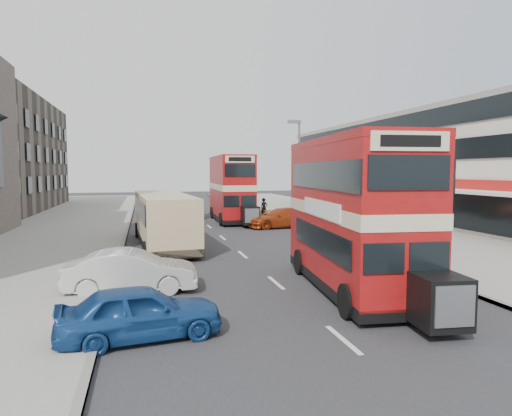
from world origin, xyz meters
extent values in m
plane|color=#28282B|center=(0.00, 0.00, 0.00)|extent=(160.00, 160.00, 0.00)
cube|color=#28282B|center=(0.00, 20.00, 0.01)|extent=(12.00, 90.00, 0.01)
cube|color=gray|center=(12.00, 20.00, 0.07)|extent=(12.00, 90.00, 0.15)
cube|color=gray|center=(-12.00, 20.00, 0.07)|extent=(12.00, 90.00, 0.15)
cube|color=gray|center=(-6.10, 20.00, 0.07)|extent=(0.20, 90.00, 0.16)
cube|color=gray|center=(6.10, 20.00, 0.07)|extent=(0.20, 90.00, 0.16)
cube|color=beige|center=(20.00, 22.00, 4.50)|extent=(8.00, 46.00, 9.00)
cube|color=black|center=(15.95, 22.00, 1.60)|extent=(0.10, 44.00, 2.40)
cube|color=gray|center=(20.00, 22.00, 9.10)|extent=(8.20, 46.20, 0.40)
cube|color=white|center=(15.10, 22.00, 3.00)|extent=(1.80, 44.00, 0.20)
cylinder|color=slate|center=(6.60, 18.00, 4.00)|extent=(0.16, 0.16, 8.00)
cube|color=slate|center=(6.20, 18.00, 8.00)|extent=(1.00, 0.20, 0.25)
cube|color=black|center=(2.38, 0.45, 0.36)|extent=(3.44, 8.54, 0.36)
cube|color=maroon|center=(2.38, 0.45, 1.61)|extent=(3.42, 8.54, 2.29)
cube|color=beige|center=(2.38, 0.45, 2.91)|extent=(3.47, 8.59, 0.47)
cube|color=maroon|center=(2.38, 0.45, 4.16)|extent=(3.42, 8.54, 2.18)
cube|color=maroon|center=(2.38, 0.45, 5.34)|extent=(3.44, 8.56, 0.26)
cube|color=black|center=(2.55, -4.37, 0.94)|extent=(1.37, 1.37, 1.35)
cube|color=black|center=(2.35, 23.28, 0.37)|extent=(2.90, 8.55, 0.37)
cube|color=maroon|center=(2.35, 23.28, 1.64)|extent=(2.88, 8.55, 2.33)
cube|color=beige|center=(2.35, 23.28, 2.97)|extent=(2.92, 8.59, 0.48)
cube|color=maroon|center=(2.35, 23.28, 4.24)|extent=(2.88, 8.55, 2.23)
cube|color=maroon|center=(2.35, 23.28, 5.44)|extent=(2.90, 8.57, 0.27)
cube|color=black|center=(2.88, 18.39, 0.95)|extent=(1.31, 1.31, 1.38)
cube|color=black|center=(-3.80, 11.77, 0.42)|extent=(3.31, 10.63, 0.42)
cube|color=tan|center=(-3.80, 11.77, 1.62)|extent=(3.29, 10.63, 2.72)
imported|color=navy|center=(-5.02, -2.67, 0.71)|extent=(4.34, 2.20, 1.41)
imported|color=beige|center=(-5.35, 2.00, 0.76)|extent=(4.70, 1.94, 1.51)
imported|color=#9D330F|center=(5.23, 18.00, 0.75)|extent=(5.39, 2.65, 1.51)
imported|color=orange|center=(4.50, 19.56, 0.61)|extent=(4.52, 2.31, 1.22)
imported|color=gray|center=(7.75, 13.08, 1.04)|extent=(0.79, 0.69, 1.79)
imported|color=gray|center=(4.83, 21.59, 0.49)|extent=(0.89, 1.93, 0.98)
imported|color=black|center=(4.83, 21.59, 1.20)|extent=(0.67, 0.49, 1.71)
camera|label=1|loc=(-4.87, -14.22, 4.31)|focal=31.35mm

